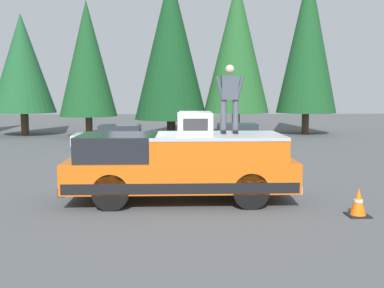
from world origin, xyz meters
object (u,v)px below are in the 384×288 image
(compressor_unit, at_px, (195,123))
(parked_car_silver, at_px, (119,137))
(pickup_truck, at_px, (181,166))
(parked_car_grey, at_px, (236,135))
(traffic_cone, at_px, (358,203))
(person_on_truck_bed, at_px, (230,97))

(compressor_unit, xyz_separation_m, parked_car_silver, (10.08, 3.15, -1.35))
(pickup_truck, relative_size, parked_car_grey, 1.35)
(pickup_truck, xyz_separation_m, traffic_cone, (-1.55, -3.82, -0.58))
(pickup_truck, height_order, parked_car_grey, pickup_truck)
(parked_car_silver, height_order, traffic_cone, parked_car_silver)
(pickup_truck, distance_m, parked_car_grey, 11.21)
(parked_car_grey, height_order, traffic_cone, parked_car_grey)
(parked_car_grey, bearing_deg, parked_car_silver, 98.15)
(parked_car_silver, bearing_deg, compressor_unit, -162.63)
(parked_car_silver, bearing_deg, parked_car_grey, -81.85)
(parked_car_silver, xyz_separation_m, traffic_cone, (-11.58, -6.62, -0.29))
(person_on_truck_bed, distance_m, parked_car_silver, 10.83)
(parked_car_grey, distance_m, traffic_cone, 12.43)
(compressor_unit, xyz_separation_m, parked_car_grey, (10.88, -2.50, -1.35))
(pickup_truck, xyz_separation_m, parked_car_silver, (10.03, 2.81, -0.29))
(pickup_truck, bearing_deg, traffic_cone, -112.13)
(compressor_unit, bearing_deg, traffic_cone, -113.42)
(pickup_truck, relative_size, compressor_unit, 6.60)
(person_on_truck_bed, bearing_deg, parked_car_silver, 22.16)
(compressor_unit, relative_size, traffic_cone, 1.35)
(person_on_truck_bed, xyz_separation_m, parked_car_grey, (10.68, -1.63, -1.97))
(person_on_truck_bed, height_order, parked_car_silver, person_on_truck_bed)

